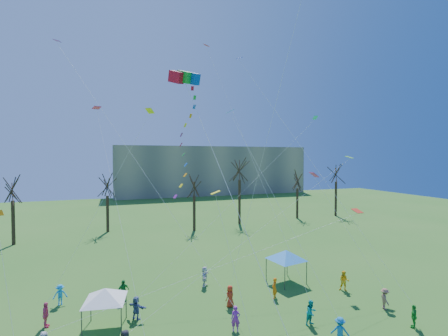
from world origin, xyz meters
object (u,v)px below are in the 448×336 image
object	(u,v)px
distant_building	(212,170)
canopy_tent_blue	(286,255)
big_box_kite	(190,143)
canopy_tent_white	(105,294)

from	to	relation	value
distant_building	canopy_tent_blue	world-z (taller)	distant_building
distant_building	big_box_kite	distance (m)	79.05
canopy_tent_white	canopy_tent_blue	xyz separation A→B (m)	(15.76, 2.86, 0.20)
big_box_kite	canopy_tent_white	bearing A→B (deg)	167.15
distant_building	canopy_tent_white	bearing A→B (deg)	-112.38
big_box_kite	canopy_tent_white	distance (m)	11.84
big_box_kite	canopy_tent_white	world-z (taller)	big_box_kite
distant_building	canopy_tent_white	size ratio (longest dim) A/B	16.28
canopy_tent_blue	big_box_kite	bearing A→B (deg)	-157.74
canopy_tent_blue	distant_building	bearing A→B (deg)	78.38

